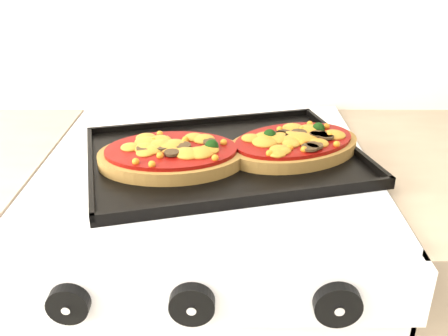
{
  "coord_description": "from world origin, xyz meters",
  "views": [
    {
      "loc": [
        0.04,
        0.87,
        1.29
      ],
      "look_at": [
        0.04,
        1.64,
        0.92
      ],
      "focal_mm": 40.0,
      "sensor_mm": 36.0,
      "label": 1
    }
  ],
  "objects": [
    {
      "name": "knob_center",
      "position": [
        -0.0,
        1.37,
        0.85
      ],
      "size": [
        0.06,
        0.02,
        0.06
      ],
      "primitive_type": "cylinder",
      "rotation": [
        1.57,
        0.0,
        0.0
      ],
      "color": "black",
      "rests_on": "control_panel"
    },
    {
      "name": "control_panel",
      "position": [
        0.01,
        1.39,
        0.85
      ],
      "size": [
        0.6,
        0.02,
        0.09
      ],
      "primitive_type": "cube",
      "color": "white",
      "rests_on": "stove"
    },
    {
      "name": "knob_right",
      "position": [
        0.18,
        1.37,
        0.85
      ],
      "size": [
        0.06,
        0.02,
        0.06
      ],
      "primitive_type": "cylinder",
      "rotation": [
        1.57,
        0.0,
        0.0
      ],
      "color": "black",
      "rests_on": "control_panel"
    },
    {
      "name": "pizza_right",
      "position": [
        0.16,
        1.7,
        0.94
      ],
      "size": [
        0.3,
        0.26,
        0.04
      ],
      "primitive_type": null,
      "rotation": [
        0.0,
        0.0,
        0.45
      ],
      "color": "olive",
      "rests_on": "baking_tray"
    },
    {
      "name": "knob_left",
      "position": [
        -0.16,
        1.37,
        0.85
      ],
      "size": [
        0.05,
        0.02,
        0.05
      ],
      "primitive_type": "cylinder",
      "rotation": [
        1.57,
        0.0,
        0.0
      ],
      "color": "black",
      "rests_on": "control_panel"
    },
    {
      "name": "pizza_left",
      "position": [
        -0.05,
        1.66,
        0.94
      ],
      "size": [
        0.26,
        0.2,
        0.04
      ],
      "primitive_type": null,
      "rotation": [
        0.0,
        0.0,
        0.07
      ],
      "color": "olive",
      "rests_on": "baking_tray"
    },
    {
      "name": "baking_tray",
      "position": [
        0.04,
        1.69,
        0.92
      ],
      "size": [
        0.55,
        0.46,
        0.02
      ],
      "primitive_type": "cube",
      "rotation": [
        0.0,
        0.0,
        0.25
      ],
      "color": "black",
      "rests_on": "stove"
    }
  ]
}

